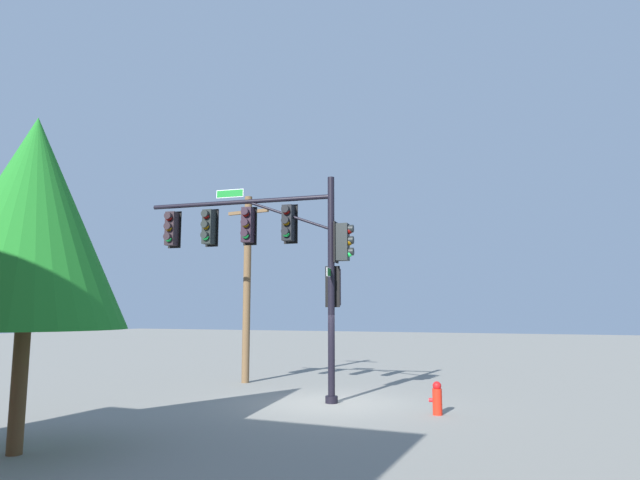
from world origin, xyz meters
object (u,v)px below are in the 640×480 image
(tree_near, at_px, (31,221))
(utility_pole, at_px, (247,284))
(signal_pole_assembly, at_px, (273,245))
(fire_hydrant, at_px, (437,398))

(tree_near, bearing_deg, utility_pole, -81.68)
(signal_pole_assembly, height_order, tree_near, signal_pole_assembly)
(utility_pole, relative_size, fire_hydrant, 8.48)
(utility_pole, bearing_deg, tree_near, 98.32)
(fire_hydrant, distance_m, tree_near, 10.16)
(signal_pole_assembly, bearing_deg, utility_pole, -48.58)
(signal_pole_assembly, xyz_separation_m, tree_near, (1.30, 7.41, -0.33))
(fire_hydrant, relative_size, tree_near, 0.13)
(signal_pole_assembly, relative_size, utility_pole, 0.96)
(utility_pole, relative_size, tree_near, 1.10)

